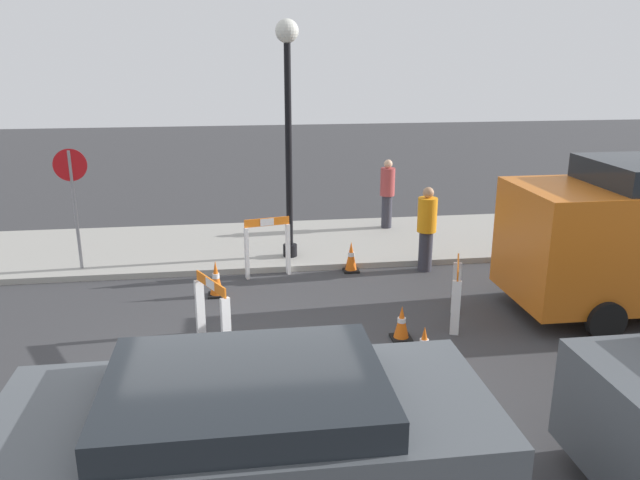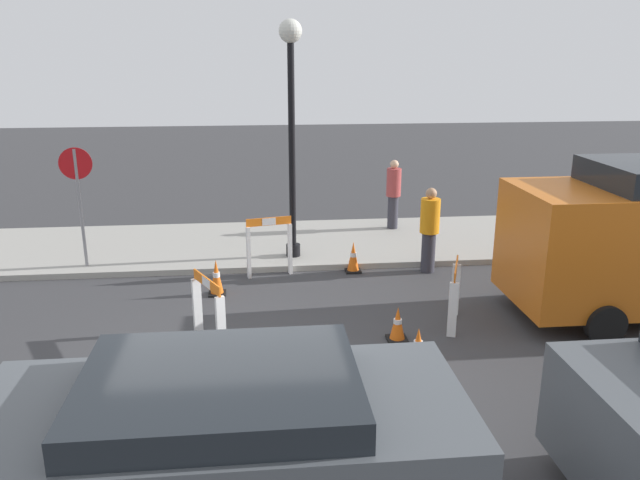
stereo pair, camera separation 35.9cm
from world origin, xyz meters
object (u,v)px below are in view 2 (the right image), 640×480
object	(u,v)px
person_worker	(429,228)
person_pedestrian	(393,192)
parked_car_1	(224,452)
stop_sign	(78,188)
streetlamp_post	(291,108)

from	to	relation	value
person_worker	person_pedestrian	world-z (taller)	person_pedestrian
person_pedestrian	parked_car_1	size ratio (longest dim) A/B	0.40
person_pedestrian	parked_car_1	bearing A→B (deg)	95.15
stop_sign	person_pedestrian	xyz separation A→B (m)	(6.50, 2.04, -0.67)
parked_car_1	person_worker	bearing A→B (deg)	61.87
person_worker	person_pedestrian	bearing A→B (deg)	-121.29
person_worker	parked_car_1	world-z (taller)	parked_car_1
person_pedestrian	stop_sign	bearing A→B (deg)	42.76
person_pedestrian	parked_car_1	xyz separation A→B (m)	(-3.49, -9.47, -0.04)
stop_sign	streetlamp_post	bearing A→B (deg)	175.79
parked_car_1	stop_sign	bearing A→B (deg)	112.07
streetlamp_post	person_pedestrian	bearing A→B (deg)	36.83
streetlamp_post	parked_car_1	xyz separation A→B (m)	(-1.03, -7.63, -2.14)
streetlamp_post	parked_car_1	distance (m)	7.99
stop_sign	person_worker	distance (m)	6.69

